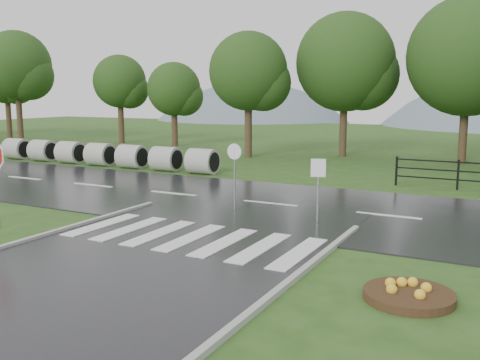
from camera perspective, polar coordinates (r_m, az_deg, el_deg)
The scene contains 9 objects.
ground at distance 10.45m, azimuth -20.63°, elevation -12.50°, with size 120.00×120.00×0.00m, color #294C19.
main_road at distance 18.35m, azimuth 3.24°, elevation -2.64°, with size 90.00×8.00×0.04m, color black.
crosswalk at distance 14.05m, azimuth -5.25°, elevation -6.11°, with size 6.50×2.80×0.02m.
hills at distance 74.04m, azimuth 23.75°, elevation -6.71°, with size 102.00×48.00×48.00m.
treeline at distance 31.26m, azimuth 15.61°, elevation 1.95°, with size 83.20×5.20×10.00m.
culvert_pipes at distance 29.08m, azimuth -14.67°, elevation 2.66°, with size 13.90×1.20×1.20m.
flower_bed at distance 10.52m, azimuth 17.56°, elevation -11.48°, with size 1.66×1.66×0.33m.
reg_sign_small at distance 15.48m, azimuth 8.33°, elevation 0.27°, with size 0.42×0.13×1.92m.
reg_sign_round at distance 17.12m, azimuth -0.59°, elevation 1.25°, with size 0.51×0.07×2.19m.
Camera 1 is at (7.39, -6.37, 3.76)m, focal length 40.00 mm.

